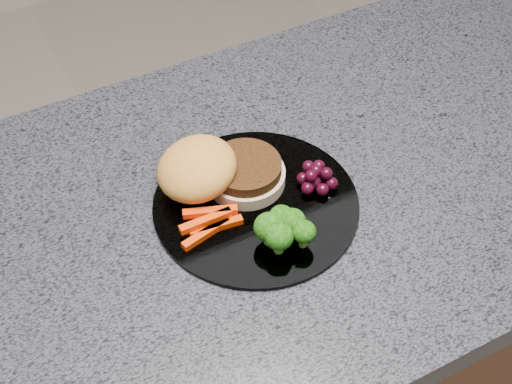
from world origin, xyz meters
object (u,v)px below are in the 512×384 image
at_px(plate, 256,204).
at_px(island_cabinet, 278,364).
at_px(burger, 214,173).
at_px(grape_bunch, 317,177).

bearing_deg(plate, island_cabinet, 12.43).
height_order(plate, burger, burger).
bearing_deg(burger, plate, -51.63).
relative_size(island_cabinet, burger, 7.06).
bearing_deg(grape_bunch, island_cabinet, 151.83).
height_order(island_cabinet, plate, plate).
height_order(plate, grape_bunch, grape_bunch).
relative_size(plate, grape_bunch, 5.20).
bearing_deg(plate, burger, 123.21).
relative_size(island_cabinet, grape_bunch, 23.99).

